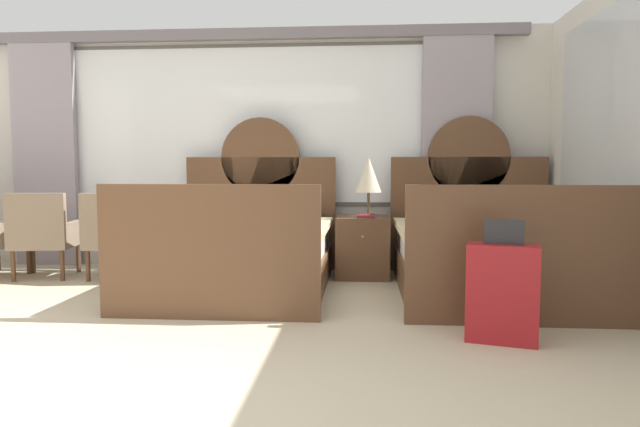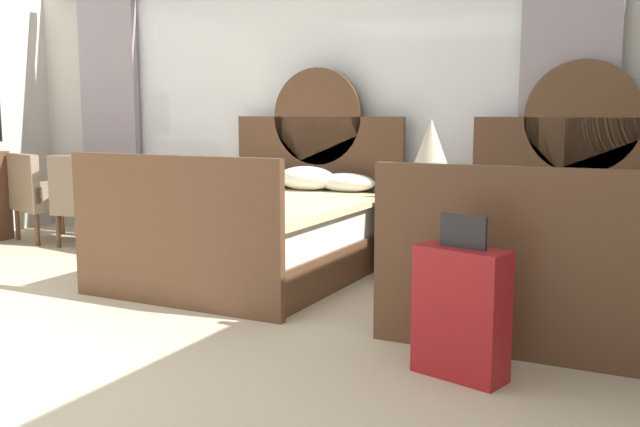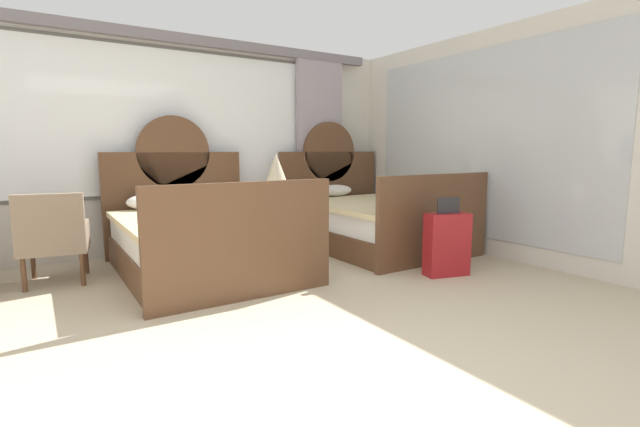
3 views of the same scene
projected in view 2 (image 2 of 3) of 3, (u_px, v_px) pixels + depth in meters
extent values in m
cube|color=beige|center=(309.00, 106.00, 6.72)|extent=(6.76, 0.07, 2.70)
cube|color=#5B5954|center=(307.00, 77.00, 6.65)|extent=(4.34, 0.02, 1.83)
cube|color=white|center=(307.00, 77.00, 6.64)|extent=(4.26, 0.02, 1.75)
cube|color=#998E99|center=(110.00, 112.00, 7.65)|extent=(0.75, 0.08, 2.60)
cube|color=#998E99|center=(568.00, 111.00, 5.57)|extent=(0.75, 0.08, 2.60)
cube|color=brown|center=(258.00, 257.00, 5.67)|extent=(1.59, 2.07, 0.30)
cube|color=white|center=(257.00, 223.00, 5.63)|extent=(1.53, 1.97, 0.25)
cube|color=beige|center=(252.00, 205.00, 5.54)|extent=(1.63, 1.87, 0.06)
cube|color=brown|center=(318.00, 185.00, 6.55)|extent=(1.67, 0.06, 1.26)
cylinder|color=brown|center=(318.00, 116.00, 6.46)|extent=(0.88, 0.06, 0.88)
cube|color=brown|center=(172.00, 232.00, 4.67)|extent=(1.67, 0.06, 1.02)
ellipsoid|color=white|center=(268.00, 178.00, 6.48)|extent=(0.48, 0.33, 0.17)
ellipsoid|color=white|center=(307.00, 178.00, 6.29)|extent=(0.55, 0.33, 0.21)
ellipsoid|color=white|center=(346.00, 182.00, 6.16)|extent=(0.53, 0.25, 0.16)
cube|color=brown|center=(555.00, 288.00, 4.66)|extent=(1.59, 2.07, 0.30)
cube|color=white|center=(557.00, 247.00, 4.62)|extent=(1.53, 1.97, 0.25)
cube|color=beige|center=(556.00, 225.00, 4.53)|extent=(1.63, 1.87, 0.06)
cube|color=brown|center=(579.00, 198.00, 5.53)|extent=(1.67, 0.06, 1.26)
cylinder|color=brown|center=(583.00, 117.00, 5.45)|extent=(0.88, 0.06, 0.88)
cube|color=brown|center=(527.00, 265.00, 3.66)|extent=(1.67, 0.06, 1.02)
ellipsoid|color=white|center=(531.00, 189.00, 5.48)|extent=(0.58, 0.33, 0.20)
ellipsoid|color=white|center=(570.00, 192.00, 5.36)|extent=(0.57, 0.28, 0.17)
cube|color=brown|center=(422.00, 234.00, 5.75)|extent=(0.55, 0.55, 0.63)
sphere|color=tan|center=(411.00, 222.00, 5.47)|extent=(0.02, 0.02, 0.02)
cylinder|color=brown|center=(430.00, 194.00, 5.67)|extent=(0.14, 0.14, 0.02)
cylinder|color=brown|center=(430.00, 178.00, 5.66)|extent=(0.03, 0.03, 0.23)
cone|color=beige|center=(431.00, 141.00, 5.62)|extent=(0.27, 0.27, 0.36)
cube|color=maroon|center=(422.00, 195.00, 5.59)|extent=(0.18, 0.26, 0.03)
cube|color=#84705B|center=(159.00, 213.00, 6.60)|extent=(0.65, 0.65, 0.10)
cube|color=#84705B|center=(137.00, 184.00, 6.36)|extent=(0.58, 0.17, 0.47)
cube|color=#84705B|center=(178.00, 201.00, 6.44)|extent=(0.14, 0.52, 0.16)
cube|color=#84705B|center=(140.00, 197.00, 6.73)|extent=(0.14, 0.52, 0.16)
cylinder|color=brown|center=(196.00, 234.00, 6.69)|extent=(0.04, 0.04, 0.32)
cylinder|color=brown|center=(161.00, 229.00, 6.96)|extent=(0.04, 0.04, 0.32)
cylinder|color=brown|center=(157.00, 241.00, 6.30)|extent=(0.04, 0.04, 0.32)
cylinder|color=brown|center=(123.00, 236.00, 6.58)|extent=(0.04, 0.04, 0.32)
cube|color=#84705B|center=(93.00, 208.00, 6.96)|extent=(0.66, 0.66, 0.10)
cube|color=#84705B|center=(76.00, 181.00, 6.69)|extent=(0.58, 0.17, 0.47)
cube|color=#84705B|center=(115.00, 195.00, 6.87)|extent=(0.15, 0.52, 0.16)
cube|color=#84705B|center=(70.00, 194.00, 7.02)|extent=(0.15, 0.52, 0.16)
cylinder|color=brown|center=(128.00, 226.00, 7.15)|extent=(0.04, 0.04, 0.32)
cylinder|color=brown|center=(88.00, 224.00, 7.28)|extent=(0.04, 0.04, 0.32)
cylinder|color=brown|center=(101.00, 234.00, 6.70)|extent=(0.04, 0.04, 0.32)
cylinder|color=brown|center=(58.00, 231.00, 6.84)|extent=(0.04, 0.04, 0.32)
cube|color=#84705B|center=(49.00, 204.00, 7.23)|extent=(0.72, 0.72, 0.10)
cube|color=#84705B|center=(23.00, 178.00, 7.01)|extent=(0.57, 0.26, 0.47)
cube|color=#84705B|center=(60.00, 194.00, 7.03)|extent=(0.22, 0.51, 0.16)
cube|color=#84705B|center=(38.00, 190.00, 7.39)|extent=(0.22, 0.51, 0.16)
cylinder|color=brown|center=(83.00, 224.00, 7.26)|extent=(0.04, 0.04, 0.32)
cylinder|color=brown|center=(62.00, 220.00, 7.59)|extent=(0.04, 0.04, 0.32)
cylinder|color=brown|center=(37.00, 230.00, 6.92)|extent=(0.04, 0.04, 0.32)
cylinder|color=brown|center=(18.00, 224.00, 7.25)|extent=(0.04, 0.04, 0.32)
cube|color=maroon|center=(461.00, 313.00, 3.45)|extent=(0.49, 0.31, 0.64)
cube|color=#232326|center=(463.00, 231.00, 3.39)|extent=(0.24, 0.09, 0.16)
cylinder|color=black|center=(428.00, 363.00, 3.61)|extent=(0.05, 0.03, 0.05)
cylinder|color=black|center=(492.00, 381.00, 3.37)|extent=(0.05, 0.03, 0.05)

